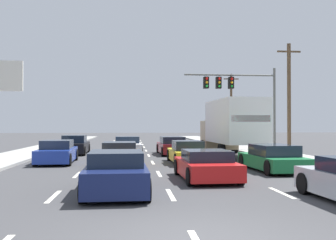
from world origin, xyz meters
The scene contains 17 objects.
ground_plane centered at (0.00, 25.00, 0.00)m, with size 140.00×140.00×0.00m, color #3D3D3F.
sidewalk_right centered at (8.51, 20.00, 0.07)m, with size 3.13×80.00×0.14m, color #9E9E99.
sidewalk_left centered at (-8.51, 20.00, 0.07)m, with size 3.13×80.00×0.14m, color #9E9E99.
lane_markings centered at (0.00, 19.60, 0.00)m, with size 6.94×52.00×0.01m.
car_black centered at (-5.17, 21.42, 0.60)m, with size 1.89×4.55×1.34m.
car_blue centered at (-5.16, 14.73, 0.57)m, with size 1.99×4.39×1.25m.
car_white centered at (-1.45, 20.92, 0.57)m, with size 2.05×4.67×1.25m.
car_orange centered at (-1.77, 13.24, 0.56)m, with size 1.99×4.27×1.20m.
car_navy centered at (-1.62, 5.06, 0.60)m, with size 1.98×4.23×1.27m.
car_maroon centered at (1.66, 20.42, 0.58)m, with size 1.94×4.62×1.25m.
car_yellow centered at (1.84, 14.07, 0.55)m, with size 1.88×4.32×1.22m.
car_red centered at (1.66, 7.70, 0.53)m, with size 2.07×4.15×1.12m.
box_truck centered at (5.29, 18.02, 2.07)m, with size 2.83×8.27×3.63m.
car_green centered at (5.20, 10.23, 0.55)m, with size 2.11×4.50×1.18m.
traffic_signal_mast centered at (7.23, 24.85, 5.10)m, with size 7.67×0.69×6.80m.
utility_pole_mid centered at (10.64, 21.63, 4.23)m, with size 1.80×0.28×8.19m.
utility_pole_far centered at (10.74, 39.34, 4.22)m, with size 1.80×0.28×8.17m.
Camera 1 is at (-1.16, -7.10, 2.08)m, focal length 42.32 mm.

